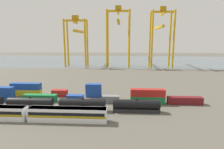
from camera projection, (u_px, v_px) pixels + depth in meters
name	position (u px, v px, depth m)	size (l,w,h in m)	color
ground_plane	(94.00, 78.00, 110.51)	(420.00, 420.00, 0.00)	#5B564C
harbour_water	(107.00, 61.00, 200.22)	(400.00, 110.00, 0.01)	slate
passenger_train	(28.00, 113.00, 52.60)	(44.59, 3.14, 3.90)	silver
freight_tank_row	(56.00, 104.00, 60.21)	(65.68, 2.84, 4.30)	#232326
shipping_container_2	(6.00, 97.00, 69.59)	(6.04, 2.44, 2.60)	#1C4299
shipping_container_3	(5.00, 91.00, 69.10)	(6.04, 2.44, 2.60)	#1C4299
shipping_container_4	(40.00, 98.00, 68.86)	(12.10, 2.44, 2.60)	#197538
shipping_container_5	(75.00, 99.00, 68.14)	(6.04, 2.44, 2.60)	#1C4299
shipping_container_6	(111.00, 99.00, 67.42)	(6.04, 2.44, 2.60)	slate
shipping_container_7	(147.00, 100.00, 66.69)	(12.10, 2.44, 2.60)	#197538
shipping_container_8	(148.00, 93.00, 66.21)	(12.10, 2.44, 2.60)	#AD211C
shipping_container_9	(185.00, 100.00, 65.97)	(12.10, 2.44, 2.60)	maroon
shipping_container_11	(26.00, 92.00, 75.86)	(12.10, 2.44, 2.60)	gold
shipping_container_12	(26.00, 86.00, 75.37)	(12.10, 2.44, 2.60)	#1C4299
shipping_container_13	(60.00, 93.00, 75.09)	(6.04, 2.44, 2.60)	#AD211C
shipping_container_14	(94.00, 94.00, 74.33)	(6.04, 2.44, 2.60)	#1C4299
shipping_container_15	(94.00, 87.00, 73.85)	(6.04, 2.44, 2.60)	#1C4299
gantry_crane_west	(77.00, 36.00, 158.63)	(18.66, 37.12, 41.53)	gold
gantry_crane_central	(118.00, 30.00, 155.62)	(19.48, 37.93, 48.69)	gold
gantry_crane_east	(161.00, 32.00, 153.79)	(18.29, 38.01, 47.84)	gold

